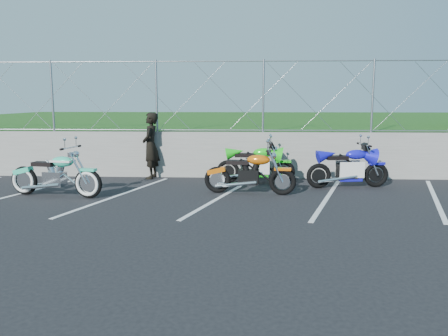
{
  "coord_description": "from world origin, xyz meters",
  "views": [
    {
      "loc": [
        0.53,
        -8.83,
        2.2
      ],
      "look_at": [
        0.01,
        1.3,
        0.61
      ],
      "focal_mm": 35.0,
      "sensor_mm": 36.0,
      "label": 1
    }
  ],
  "objects_px": {
    "naked_orange": "(251,175)",
    "person_standing": "(151,146)",
    "cruiser_turquoise": "(57,177)",
    "sportbike_blue": "(349,169)",
    "sportbike_green": "(257,166)"
  },
  "relations": [
    {
      "from": "cruiser_turquoise",
      "to": "sportbike_blue",
      "type": "relative_size",
      "value": 1.09
    },
    {
      "from": "cruiser_turquoise",
      "to": "person_standing",
      "type": "bearing_deg",
      "value": 66.04
    },
    {
      "from": "naked_orange",
      "to": "sportbike_green",
      "type": "relative_size",
      "value": 1.04
    },
    {
      "from": "sportbike_green",
      "to": "cruiser_turquoise",
      "type": "bearing_deg",
      "value": -157.61
    },
    {
      "from": "person_standing",
      "to": "naked_orange",
      "type": "bearing_deg",
      "value": 57.1
    },
    {
      "from": "sportbike_blue",
      "to": "person_standing",
      "type": "relative_size",
      "value": 1.14
    },
    {
      "from": "cruiser_turquoise",
      "to": "sportbike_blue",
      "type": "distance_m",
      "value": 7.05
    },
    {
      "from": "cruiser_turquoise",
      "to": "person_standing",
      "type": "xyz_separation_m",
      "value": [
        1.65,
        2.43,
        0.47
      ]
    },
    {
      "from": "person_standing",
      "to": "sportbike_green",
      "type": "bearing_deg",
      "value": 80.49
    },
    {
      "from": "person_standing",
      "to": "sportbike_blue",
      "type": "bearing_deg",
      "value": 80.56
    },
    {
      "from": "sportbike_green",
      "to": "person_standing",
      "type": "relative_size",
      "value": 1.12
    },
    {
      "from": "cruiser_turquoise",
      "to": "sportbike_blue",
      "type": "xyz_separation_m",
      "value": [
        6.91,
        1.36,
        0.01
      ]
    },
    {
      "from": "sportbike_blue",
      "to": "naked_orange",
      "type": "bearing_deg",
      "value": -168.99
    },
    {
      "from": "naked_orange",
      "to": "person_standing",
      "type": "height_order",
      "value": "person_standing"
    },
    {
      "from": "cruiser_turquoise",
      "to": "person_standing",
      "type": "relative_size",
      "value": 1.24
    }
  ]
}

